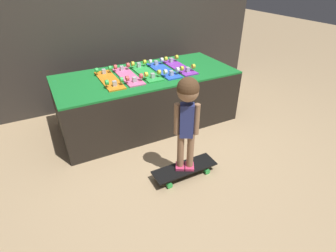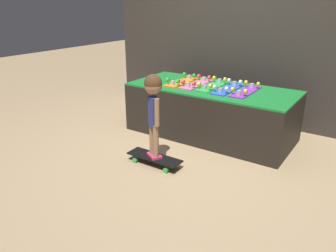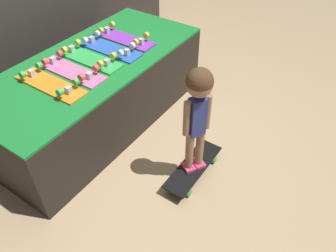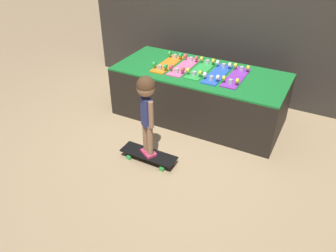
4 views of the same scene
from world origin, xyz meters
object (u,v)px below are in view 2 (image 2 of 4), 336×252
(skateboard_pink_on_rack, at_px, (196,83))
(skateboard_blue_on_rack, at_px, (228,88))
(skateboard_green_on_rack, at_px, (212,85))
(skateboard_orange_on_rack, at_px, (181,81))
(child, at_px, (153,101))
(skateboard_purple_on_rack, at_px, (246,91))
(skateboard_on_floor, at_px, (154,158))

(skateboard_pink_on_rack, xyz_separation_m, skateboard_blue_on_rack, (0.43, -0.01, 0.00))
(skateboard_pink_on_rack, distance_m, skateboard_green_on_rack, 0.22)
(skateboard_blue_on_rack, bearing_deg, skateboard_orange_on_rack, -179.89)
(skateboard_orange_on_rack, bearing_deg, child, -72.54)
(skateboard_pink_on_rack, bearing_deg, skateboard_purple_on_rack, 0.62)
(skateboard_pink_on_rack, relative_size, skateboard_blue_on_rack, 1.00)
(skateboard_purple_on_rack, height_order, skateboard_on_floor, skateboard_purple_on_rack)
(skateboard_orange_on_rack, xyz_separation_m, skateboard_green_on_rack, (0.43, 0.03, 0.00))
(skateboard_green_on_rack, xyz_separation_m, skateboard_blue_on_rack, (0.22, -0.02, 0.00))
(skateboard_blue_on_rack, bearing_deg, skateboard_purple_on_rack, 4.07)
(skateboard_on_floor, height_order, child, child)
(skateboard_blue_on_rack, bearing_deg, child, -106.62)
(skateboard_purple_on_rack, distance_m, skateboard_on_floor, 1.33)
(skateboard_blue_on_rack, height_order, child, child)
(skateboard_green_on_rack, relative_size, child, 0.69)
(skateboard_blue_on_rack, distance_m, child, 1.10)
(skateboard_purple_on_rack, bearing_deg, skateboard_pink_on_rack, -179.38)
(skateboard_pink_on_rack, relative_size, skateboard_on_floor, 1.00)
(child, bearing_deg, skateboard_purple_on_rack, 93.11)
(skateboard_green_on_rack, height_order, child, child)
(child, bearing_deg, skateboard_orange_on_rack, 136.93)
(skateboard_pink_on_rack, relative_size, skateboard_purple_on_rack, 1.00)
(skateboard_orange_on_rack, relative_size, skateboard_purple_on_rack, 1.00)
(skateboard_pink_on_rack, xyz_separation_m, skateboard_on_floor, (0.12, -1.07, -0.57))
(skateboard_orange_on_rack, relative_size, skateboard_blue_on_rack, 1.00)
(skateboard_orange_on_rack, height_order, child, child)
(skateboard_green_on_rack, relative_size, skateboard_purple_on_rack, 1.00)
(skateboard_on_floor, bearing_deg, skateboard_blue_on_rack, 73.38)
(skateboard_green_on_rack, bearing_deg, skateboard_pink_on_rack, -175.92)
(skateboard_orange_on_rack, bearing_deg, skateboard_blue_on_rack, 0.11)
(skateboard_orange_on_rack, height_order, skateboard_purple_on_rack, same)
(skateboard_on_floor, xyz_separation_m, child, (0.00, -0.00, 0.63))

